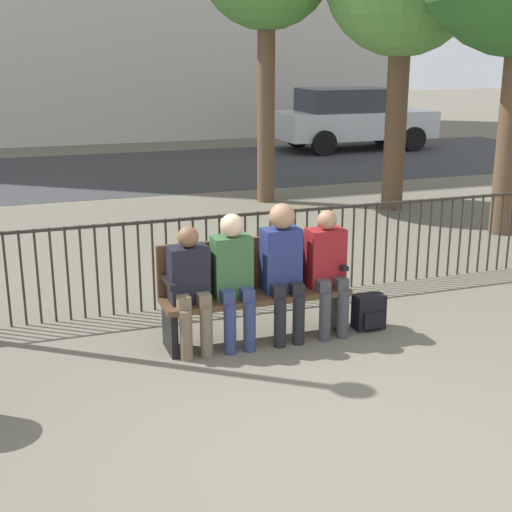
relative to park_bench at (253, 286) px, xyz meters
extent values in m
plane|color=#605B4C|center=(0.00, -2.10, -0.49)|extent=(80.00, 80.00, 0.00)
cube|color=#4C331E|center=(0.00, -0.08, -0.07)|extent=(1.72, 0.45, 0.05)
cube|color=#4C331E|center=(0.00, 0.12, 0.19)|extent=(1.72, 0.05, 0.47)
cube|color=black|center=(-0.80, -0.08, -0.29)|extent=(0.06, 0.38, 0.40)
cube|color=black|center=(0.80, -0.08, -0.29)|extent=(0.06, 0.38, 0.40)
cube|color=black|center=(-0.80, -0.08, 0.16)|extent=(0.06, 0.38, 0.04)
cube|color=black|center=(0.80, -0.08, 0.16)|extent=(0.06, 0.38, 0.04)
cylinder|color=brown|center=(-0.71, -0.30, -0.27)|extent=(0.11, 0.11, 0.45)
cylinder|color=brown|center=(-0.53, -0.30, -0.27)|extent=(0.11, 0.11, 0.45)
cube|color=brown|center=(-0.71, -0.20, 0.01)|extent=(0.11, 0.20, 0.12)
cube|color=brown|center=(-0.53, -0.20, 0.01)|extent=(0.11, 0.20, 0.12)
cube|color=black|center=(-0.62, -0.08, 0.20)|extent=(0.34, 0.22, 0.49)
sphere|color=brown|center=(-0.62, -0.10, 0.54)|extent=(0.18, 0.18, 0.18)
cylinder|color=navy|center=(-0.32, -0.30, -0.27)|extent=(0.11, 0.11, 0.45)
cylinder|color=navy|center=(-0.14, -0.30, -0.27)|extent=(0.11, 0.11, 0.45)
cube|color=navy|center=(-0.32, -0.20, 0.01)|extent=(0.11, 0.20, 0.12)
cube|color=navy|center=(-0.14, -0.20, 0.01)|extent=(0.11, 0.20, 0.12)
cube|color=#335B33|center=(-0.23, -0.08, 0.23)|extent=(0.34, 0.22, 0.55)
sphere|color=beige|center=(-0.23, -0.10, 0.61)|extent=(0.20, 0.20, 0.20)
cylinder|color=black|center=(0.15, -0.30, -0.27)|extent=(0.11, 0.11, 0.45)
cylinder|color=black|center=(0.33, -0.30, -0.27)|extent=(0.11, 0.11, 0.45)
cube|color=black|center=(0.15, -0.20, 0.01)|extent=(0.11, 0.20, 0.12)
cube|color=black|center=(0.33, -0.20, 0.01)|extent=(0.11, 0.20, 0.12)
cube|color=navy|center=(0.24, -0.08, 0.25)|extent=(0.34, 0.22, 0.58)
sphere|color=#A37556|center=(0.24, -0.10, 0.66)|extent=(0.23, 0.23, 0.23)
cylinder|color=#3D3D42|center=(0.59, -0.30, -0.27)|extent=(0.11, 0.11, 0.45)
cylinder|color=#3D3D42|center=(0.77, -0.30, -0.27)|extent=(0.11, 0.11, 0.45)
cube|color=#3D3D42|center=(0.59, -0.20, 0.01)|extent=(0.11, 0.20, 0.12)
cube|color=#3D3D42|center=(0.77, -0.20, 0.01)|extent=(0.11, 0.20, 0.12)
cube|color=maroon|center=(0.68, -0.08, 0.23)|extent=(0.34, 0.22, 0.54)
sphere|color=#A37556|center=(0.68, -0.10, 0.59)|extent=(0.18, 0.18, 0.18)
cube|color=black|center=(1.11, -0.18, -0.33)|extent=(0.29, 0.17, 0.34)
cube|color=black|center=(1.11, -0.28, -0.38)|extent=(0.20, 0.04, 0.15)
cylinder|color=#2D2823|center=(-2.12, 1.00, -0.02)|extent=(0.02, 0.02, 0.95)
cylinder|color=#2D2823|center=(-1.98, 1.00, -0.02)|extent=(0.02, 0.02, 0.95)
cylinder|color=#2D2823|center=(-1.84, 1.00, -0.02)|extent=(0.02, 0.02, 0.95)
cylinder|color=#2D2823|center=(-1.70, 1.00, -0.02)|extent=(0.02, 0.02, 0.95)
cylinder|color=#2D2823|center=(-1.56, 1.00, -0.02)|extent=(0.02, 0.02, 0.95)
cylinder|color=#2D2823|center=(-1.42, 1.00, -0.02)|extent=(0.02, 0.02, 0.95)
cylinder|color=#2D2823|center=(-1.28, 1.00, -0.02)|extent=(0.02, 0.02, 0.95)
cylinder|color=#2D2823|center=(-1.14, 1.00, -0.02)|extent=(0.02, 0.02, 0.95)
cylinder|color=#2D2823|center=(-1.00, 1.00, -0.02)|extent=(0.02, 0.02, 0.95)
cylinder|color=#2D2823|center=(-0.86, 1.00, -0.02)|extent=(0.02, 0.02, 0.95)
cylinder|color=#2D2823|center=(-0.72, 1.00, -0.02)|extent=(0.02, 0.02, 0.95)
cylinder|color=#2D2823|center=(-0.58, 1.00, -0.02)|extent=(0.02, 0.02, 0.95)
cylinder|color=#2D2823|center=(-0.44, 1.00, -0.02)|extent=(0.02, 0.02, 0.95)
cylinder|color=#2D2823|center=(-0.30, 1.00, -0.02)|extent=(0.02, 0.02, 0.95)
cylinder|color=#2D2823|center=(-0.16, 1.00, -0.02)|extent=(0.02, 0.02, 0.95)
cylinder|color=#2D2823|center=(-0.02, 1.00, -0.02)|extent=(0.02, 0.02, 0.95)
cylinder|color=#2D2823|center=(0.12, 1.00, -0.02)|extent=(0.02, 0.02, 0.95)
cylinder|color=#2D2823|center=(0.26, 1.00, -0.02)|extent=(0.02, 0.02, 0.95)
cylinder|color=#2D2823|center=(0.40, 1.00, -0.02)|extent=(0.02, 0.02, 0.95)
cylinder|color=#2D2823|center=(0.54, 1.00, -0.02)|extent=(0.02, 0.02, 0.95)
cylinder|color=#2D2823|center=(0.68, 1.00, -0.02)|extent=(0.02, 0.02, 0.95)
cylinder|color=#2D2823|center=(0.82, 1.00, -0.02)|extent=(0.02, 0.02, 0.95)
cylinder|color=#2D2823|center=(0.96, 1.00, -0.02)|extent=(0.02, 0.02, 0.95)
cylinder|color=#2D2823|center=(1.10, 1.00, -0.02)|extent=(0.02, 0.02, 0.95)
cylinder|color=#2D2823|center=(1.24, 1.00, -0.02)|extent=(0.02, 0.02, 0.95)
cylinder|color=#2D2823|center=(1.38, 1.00, -0.02)|extent=(0.02, 0.02, 0.95)
cylinder|color=#2D2823|center=(1.52, 1.00, -0.02)|extent=(0.02, 0.02, 0.95)
cylinder|color=#2D2823|center=(1.66, 1.00, -0.02)|extent=(0.02, 0.02, 0.95)
cylinder|color=#2D2823|center=(1.80, 1.00, -0.02)|extent=(0.02, 0.02, 0.95)
cylinder|color=#2D2823|center=(1.94, 1.00, -0.02)|extent=(0.02, 0.02, 0.95)
cylinder|color=#2D2823|center=(2.08, 1.00, -0.02)|extent=(0.02, 0.02, 0.95)
cylinder|color=#2D2823|center=(2.22, 1.00, -0.02)|extent=(0.02, 0.02, 0.95)
cylinder|color=#2D2823|center=(2.36, 1.00, -0.02)|extent=(0.02, 0.02, 0.95)
cylinder|color=#2D2823|center=(2.50, 1.00, -0.02)|extent=(0.02, 0.02, 0.95)
cylinder|color=#2D2823|center=(2.64, 1.00, -0.02)|extent=(0.02, 0.02, 0.95)
cylinder|color=#2D2823|center=(2.78, 1.00, -0.02)|extent=(0.02, 0.02, 0.95)
cylinder|color=#2D2823|center=(2.92, 1.00, -0.02)|extent=(0.02, 0.02, 0.95)
cylinder|color=#2D2823|center=(3.06, 1.00, -0.02)|extent=(0.02, 0.02, 0.95)
cylinder|color=#2D2823|center=(3.20, 1.00, -0.02)|extent=(0.02, 0.02, 0.95)
cylinder|color=#2D2823|center=(3.34, 1.00, -0.02)|extent=(0.02, 0.02, 0.95)
cylinder|color=#2D2823|center=(3.48, 1.00, -0.02)|extent=(0.02, 0.02, 0.95)
cylinder|color=#2D2823|center=(3.62, 1.00, -0.02)|extent=(0.02, 0.02, 0.95)
cube|color=#2D2823|center=(0.00, 1.00, 0.44)|extent=(9.00, 0.03, 0.03)
cylinder|color=brown|center=(2.26, 5.81, 1.20)|extent=(0.30, 0.30, 3.39)
cylinder|color=brown|center=(4.70, 2.51, 1.06)|extent=(0.33, 0.33, 3.11)
cylinder|color=brown|center=(4.03, 4.49, 1.01)|extent=(0.35, 0.35, 3.02)
cube|color=#333335|center=(0.00, 9.90, -0.49)|extent=(24.00, 6.00, 0.01)
cube|color=silver|center=(6.93, 11.53, 0.18)|extent=(4.20, 1.70, 0.70)
cube|color=#2D333D|center=(6.61, 11.53, 0.83)|extent=(2.31, 1.56, 0.60)
cylinder|color=black|center=(8.23, 10.66, -0.17)|extent=(0.64, 0.20, 0.64)
cylinder|color=black|center=(8.23, 12.40, -0.17)|extent=(0.64, 0.20, 0.64)
cylinder|color=black|center=(5.62, 10.66, -0.17)|extent=(0.64, 0.20, 0.64)
cylinder|color=black|center=(5.62, 12.40, -0.17)|extent=(0.64, 0.20, 0.64)
camera|label=1|loc=(-2.03, -5.83, 2.06)|focal=50.00mm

